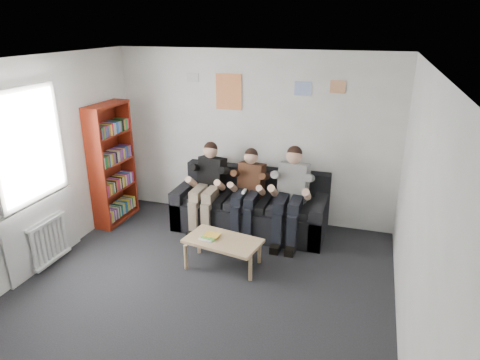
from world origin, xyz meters
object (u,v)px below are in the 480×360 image
(person_left, at_px, (207,187))
(person_middle, at_px, (248,193))
(bookshelf, at_px, (113,164))
(coffee_table, at_px, (223,243))
(sofa, at_px, (251,208))
(person_right, at_px, (290,196))

(person_left, distance_m, person_middle, 0.65)
(bookshelf, relative_size, coffee_table, 1.96)
(person_left, bearing_deg, sofa, 27.65)
(bookshelf, xyz_separation_m, person_middle, (2.18, 0.17, -0.30))
(sofa, xyz_separation_m, person_middle, (-0.00, -0.20, 0.34))
(person_middle, relative_size, person_right, 0.94)
(bookshelf, distance_m, person_right, 2.84)
(coffee_table, relative_size, person_middle, 0.75)
(coffee_table, relative_size, person_left, 0.72)
(person_left, height_order, person_middle, person_left)
(person_left, height_order, person_right, person_right)
(sofa, distance_m, person_middle, 0.40)
(person_left, bearing_deg, person_middle, 10.17)
(sofa, distance_m, bookshelf, 2.30)
(sofa, xyz_separation_m, bookshelf, (-2.18, -0.38, 0.64))
(sofa, height_order, person_middle, person_middle)
(coffee_table, bearing_deg, bookshelf, 158.73)
(person_left, relative_size, person_middle, 1.03)
(bookshelf, height_order, coffee_table, bookshelf)
(coffee_table, height_order, person_middle, person_middle)
(bookshelf, bearing_deg, coffee_table, -20.24)
(sofa, relative_size, person_left, 1.72)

